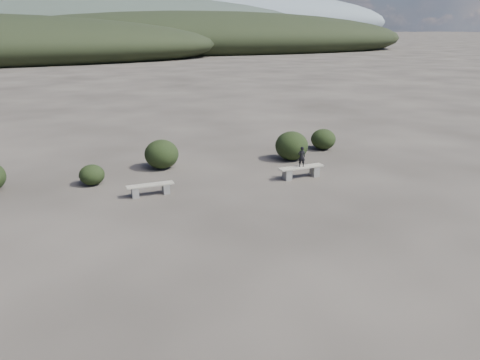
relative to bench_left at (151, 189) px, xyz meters
name	(u,v)px	position (x,y,z in m)	size (l,w,h in m)	color
ground	(282,254)	(2.35, -6.18, -0.27)	(1200.00, 1200.00, 0.00)	#2E2924
bench_left	(151,189)	(0.00, 0.00, 0.00)	(1.76, 0.38, 0.44)	slate
bench_right	(301,171)	(6.31, -0.28, 0.03)	(1.99, 0.44, 0.50)	slate
seated_person	(302,157)	(6.31, -0.28, 0.66)	(0.31, 0.21, 0.86)	black
shrub_a	(92,175)	(-1.89, 2.16, 0.15)	(1.01, 1.01, 0.83)	black
shrub_b	(162,154)	(1.25, 3.38, 0.38)	(1.52, 1.52, 1.30)	black
shrub_d	(292,146)	(7.31, 2.41, 0.42)	(1.56, 1.56, 1.37)	black
shrub_e	(323,139)	(9.81, 3.57, 0.26)	(1.28, 1.28, 1.06)	black
mountain_ridges	(32,20)	(-5.13, 332.88, 10.57)	(500.00, 400.00, 56.00)	black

